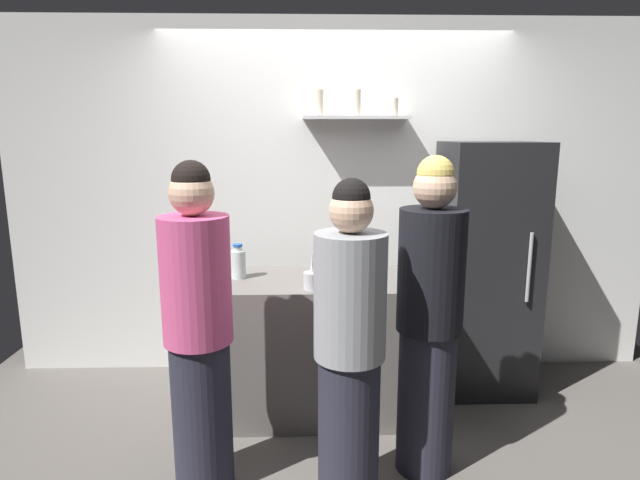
% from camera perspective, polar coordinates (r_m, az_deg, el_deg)
% --- Properties ---
extents(ground_plane, '(5.28, 5.28, 0.00)m').
position_cam_1_polar(ground_plane, '(3.22, 2.76, -22.32)').
color(ground_plane, '#59544F').
extents(back_wall_assembly, '(4.80, 0.32, 2.60)m').
position_cam_1_polar(back_wall_assembly, '(3.96, 1.59, 4.36)').
color(back_wall_assembly, white).
rests_on(back_wall_assembly, ground).
extents(refrigerator, '(0.62, 0.63, 1.74)m').
position_cam_1_polar(refrigerator, '(3.85, 17.46, -2.95)').
color(refrigerator, black).
rests_on(refrigerator, ground).
extents(counter, '(1.43, 0.65, 0.89)m').
position_cam_1_polar(counter, '(3.47, 0.00, -11.35)').
color(counter, '#66605B').
rests_on(counter, ground).
extents(baking_pan, '(0.34, 0.24, 0.05)m').
position_cam_1_polar(baking_pan, '(3.29, 3.13, -3.96)').
color(baking_pan, gray).
rests_on(baking_pan, counter).
extents(utensil_holder, '(0.10, 0.10, 0.21)m').
position_cam_1_polar(utensil_holder, '(3.10, -0.85, -4.39)').
color(utensil_holder, '#B2B2B7').
rests_on(utensil_holder, counter).
extents(wine_bottle_green_glass, '(0.08, 0.08, 0.30)m').
position_cam_1_polar(wine_bottle_green_glass, '(3.58, 4.57, -1.25)').
color(wine_bottle_green_glass, '#19471E').
rests_on(wine_bottle_green_glass, counter).
extents(wine_bottle_amber_glass, '(0.07, 0.07, 0.33)m').
position_cam_1_polar(wine_bottle_amber_glass, '(3.53, 1.84, -1.26)').
color(wine_bottle_amber_glass, '#472814').
rests_on(wine_bottle_amber_glass, counter).
extents(water_bottle_plastic, '(0.10, 0.10, 0.22)m').
position_cam_1_polar(water_bottle_plastic, '(3.36, -8.84, -2.49)').
color(water_bottle_plastic, silver).
rests_on(water_bottle_plastic, counter).
extents(person_blonde, '(0.34, 0.34, 1.69)m').
position_cam_1_polar(person_blonde, '(2.81, 11.72, -8.64)').
color(person_blonde, '#262633').
rests_on(person_blonde, ground).
extents(person_pink_top, '(0.34, 0.34, 1.67)m').
position_cam_1_polar(person_pink_top, '(2.70, -13.01, -9.77)').
color(person_pink_top, '#262633').
rests_on(person_pink_top, ground).
extents(person_grey_hoodie, '(0.34, 0.34, 1.60)m').
position_cam_1_polar(person_grey_hoodie, '(2.55, 3.21, -11.78)').
color(person_grey_hoodie, '#262633').
rests_on(person_grey_hoodie, ground).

